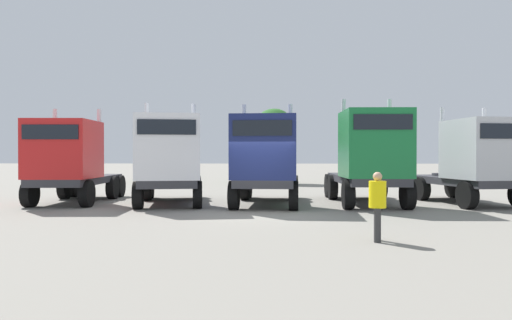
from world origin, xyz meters
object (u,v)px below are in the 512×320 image
Objects in this scene: semi_truck_white at (169,159)px; visitor_in_hivis at (377,201)px; semi_truck_green at (371,157)px; semi_truck_silver at (476,160)px; semi_truck_red at (69,160)px; semi_truck_navy at (266,159)px.

semi_truck_white is 3.73× the size of visitor_in_hivis.
semi_truck_silver is at bearing 93.40° from semi_truck_green.
semi_truck_silver reaches higher than semi_truck_red.
semi_truck_white is (4.26, -0.47, 0.04)m from semi_truck_red.
semi_truck_red is at bearing -99.89° from semi_truck_silver.
semi_truck_white is 9.99m from visitor_in_hivis.
semi_truck_navy is 1.02× the size of semi_truck_silver.
semi_truck_navy reaches higher than semi_truck_silver.
semi_truck_white reaches higher than semi_truck_silver.
semi_truck_green is 7.89m from visitor_in_hivis.
semi_truck_silver is (16.53, 0.04, 0.00)m from semi_truck_red.
semi_truck_red is 0.94× the size of semi_truck_navy.
visitor_in_hivis is at bearing -11.66° from semi_truck_green.
semi_truck_green is at bearing -95.76° from semi_truck_silver.
semi_truck_navy is at bearing -57.81° from visitor_in_hivis.
semi_truck_green is at bearing 82.05° from semi_truck_white.
visitor_in_hivis is (10.80, -7.97, -0.88)m from semi_truck_red.
semi_truck_white is at bearing -36.83° from visitor_in_hivis.
semi_truck_navy is 7.89m from visitor_in_hivis.
visitor_in_hivis is (6.54, -7.50, -0.92)m from semi_truck_white.
semi_truck_red is 13.45m from visitor_in_hivis.
semi_truck_red is at bearing -24.37° from visitor_in_hivis.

